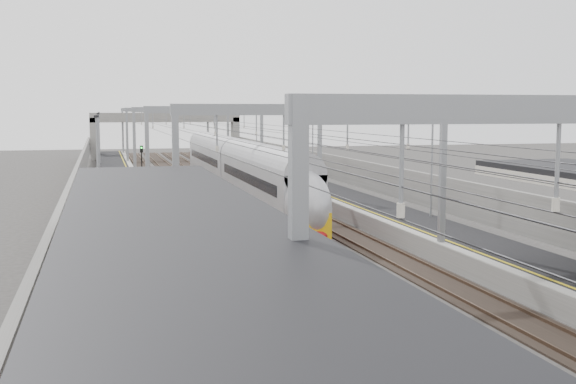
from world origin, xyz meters
TOP-DOWN VIEW (x-y plane):
  - platform_left at (-8.00, 45.00)m, footprint 4.00×120.00m
  - platform_right at (8.00, 45.00)m, footprint 4.00×120.00m
  - tracks at (0.00, 45.00)m, footprint 11.40×140.00m
  - overhead_line at (0.00, 51.62)m, footprint 13.00×140.00m
  - canopy_left at (-8.02, 2.99)m, footprint 4.40×30.00m
  - overbridge at (0.00, 100.00)m, footprint 22.00×2.20m
  - wall_left at (-11.20, 45.00)m, footprint 0.30×120.00m
  - wall_right at (11.20, 45.00)m, footprint 0.30×120.00m
  - train at (1.50, 47.98)m, footprint 2.51×45.80m
  - signal_green at (-5.20, 70.52)m, footprint 0.32×0.32m
  - signal_red_near at (3.20, 67.81)m, footprint 0.32×0.32m
  - signal_red_far at (5.40, 72.07)m, footprint 0.32×0.32m

SIDE VIEW (x-z plane):
  - tracks at x=0.00m, z-range -0.05..0.15m
  - platform_left at x=-8.00m, z-range 0.00..1.00m
  - platform_right at x=8.00m, z-range 0.00..1.00m
  - wall_left at x=-11.20m, z-range 0.00..3.20m
  - wall_right at x=11.20m, z-range 0.00..3.20m
  - train at x=1.50m, z-range -0.03..3.95m
  - signal_green at x=-5.20m, z-range 0.68..4.15m
  - signal_red_near at x=3.20m, z-range 0.68..4.15m
  - signal_red_far at x=5.40m, z-range 0.68..4.15m
  - canopy_left at x=-8.02m, z-range 2.97..7.21m
  - overbridge at x=0.00m, z-range 1.86..8.76m
  - overhead_line at x=0.00m, z-range 2.84..9.44m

